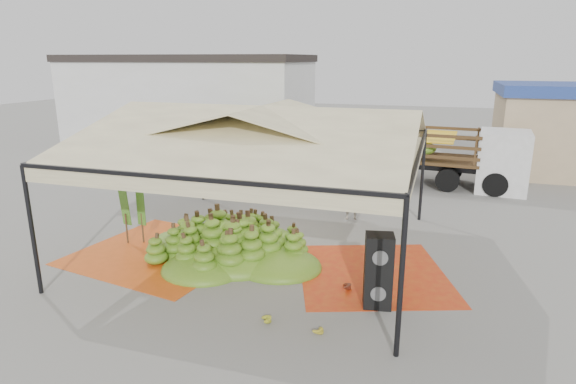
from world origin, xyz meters
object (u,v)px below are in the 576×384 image
(banana_heap, at_px, (233,237))
(speaker_stack, at_px, (378,271))
(vendor, at_px, (351,197))
(truck_right, at_px, (444,150))
(truck_left, at_px, (262,142))

(banana_heap, distance_m, speaker_stack, 4.31)
(vendor, distance_m, truck_right, 6.41)
(banana_heap, xyz_separation_m, vendor, (2.43, 4.17, 0.17))
(speaker_stack, bearing_deg, truck_left, 110.81)
(banana_heap, distance_m, vendor, 4.83)
(truck_left, relative_size, truck_right, 1.05)
(truck_right, bearing_deg, banana_heap, -113.24)
(banana_heap, relative_size, vendor, 3.61)
(speaker_stack, bearing_deg, truck_right, 72.56)
(truck_left, xyz_separation_m, truck_right, (7.96, 0.56, -0.05))
(banana_heap, relative_size, truck_right, 0.76)
(vendor, relative_size, truck_left, 0.20)
(vendor, xyz_separation_m, truck_right, (2.87, 5.69, 0.73))
(banana_heap, relative_size, truck_left, 0.72)
(vendor, height_order, truck_left, truck_left)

